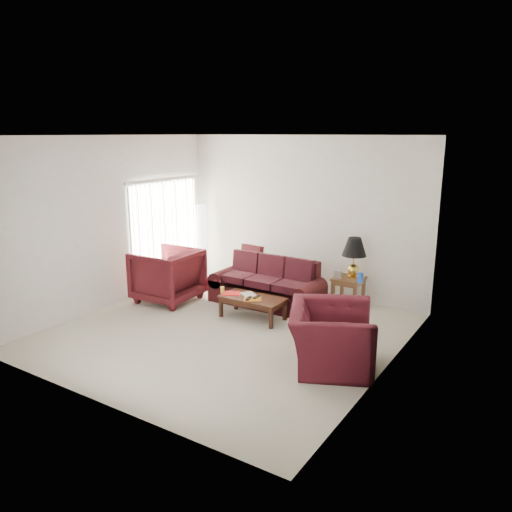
# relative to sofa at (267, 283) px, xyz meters

# --- Properties ---
(floor) EXTENTS (5.00, 5.00, 0.00)m
(floor) POSITION_rel_sofa_xyz_m (0.14, -1.43, -0.42)
(floor) COLOR beige
(floor) RESTS_ON ground
(blinds) EXTENTS (0.10, 2.00, 2.16)m
(blinds) POSITION_rel_sofa_xyz_m (-2.28, -0.13, 0.66)
(blinds) COLOR silver
(blinds) RESTS_ON ground
(sofa) EXTENTS (2.11, 1.07, 0.83)m
(sofa) POSITION_rel_sofa_xyz_m (0.00, 0.00, 0.00)
(sofa) COLOR black
(sofa) RESTS_ON ground
(throw_pillow) EXTENTS (0.47, 0.26, 0.47)m
(throw_pillow) POSITION_rel_sofa_xyz_m (-0.67, 0.54, 0.28)
(throw_pillow) COLOR black
(throw_pillow) RESTS_ON sofa
(end_table) EXTENTS (0.50, 0.50, 0.55)m
(end_table) POSITION_rel_sofa_xyz_m (1.30, 0.66, -0.14)
(end_table) COLOR #4A2B19
(end_table) RESTS_ON ground
(table_lamp) EXTENTS (0.48, 0.48, 0.72)m
(table_lamp) POSITION_rel_sofa_xyz_m (1.36, 0.70, 0.49)
(table_lamp) COLOR gold
(table_lamp) RESTS_ON end_table
(clock) EXTENTS (0.14, 0.06, 0.13)m
(clock) POSITION_rel_sofa_xyz_m (1.14, 0.54, 0.20)
(clock) COLOR silver
(clock) RESTS_ON end_table
(blue_canister) EXTENTS (0.11, 0.11, 0.17)m
(blue_canister) POSITION_rel_sofa_xyz_m (1.57, 0.49, 0.22)
(blue_canister) COLOR blue
(blue_canister) RESTS_ON end_table
(picture_frame) EXTENTS (0.17, 0.19, 0.05)m
(picture_frame) POSITION_rel_sofa_xyz_m (1.14, 0.78, 0.21)
(picture_frame) COLOR silver
(picture_frame) RESTS_ON end_table
(floor_lamp) EXTENTS (0.35, 0.35, 1.61)m
(floor_lamp) POSITION_rel_sofa_xyz_m (-2.00, 0.66, 0.39)
(floor_lamp) COLOR white
(floor_lamp) RESTS_ON ground
(armchair_left) EXTENTS (1.12, 1.09, 0.98)m
(armchair_left) POSITION_rel_sofa_xyz_m (-1.66, -0.79, 0.07)
(armchair_left) COLOR #440F15
(armchair_left) RESTS_ON ground
(armchair_right) EXTENTS (1.49, 1.57, 0.80)m
(armchair_right) POSITION_rel_sofa_xyz_m (1.98, -1.61, -0.02)
(armchair_right) COLOR #3D0E17
(armchair_right) RESTS_ON ground
(coffee_table) EXTENTS (1.12, 0.63, 0.38)m
(coffee_table) POSITION_rel_sofa_xyz_m (0.17, -0.72, -0.23)
(coffee_table) COLOR black
(coffee_table) RESTS_ON ground
(magazine_red) EXTENTS (0.37, 0.35, 0.02)m
(magazine_red) POSITION_rel_sofa_xyz_m (-0.23, -0.78, -0.03)
(magazine_red) COLOR red
(magazine_red) RESTS_ON coffee_table
(magazine_white) EXTENTS (0.34, 0.31, 0.02)m
(magazine_white) POSITION_rel_sofa_xyz_m (0.04, -0.65, -0.03)
(magazine_white) COLOR beige
(magazine_white) RESTS_ON coffee_table
(magazine_orange) EXTENTS (0.36, 0.34, 0.02)m
(magazine_orange) POSITION_rel_sofa_xyz_m (0.24, -0.83, -0.03)
(magazine_orange) COLOR #C87017
(magazine_orange) RESTS_ON coffee_table
(remote_a) EXTENTS (0.09, 0.19, 0.02)m
(remote_a) POSITION_rel_sofa_xyz_m (0.19, -0.88, -0.01)
(remote_a) COLOR black
(remote_a) RESTS_ON coffee_table
(remote_b) EXTENTS (0.07, 0.18, 0.02)m
(remote_b) POSITION_rel_sofa_xyz_m (0.26, -0.75, -0.01)
(remote_b) COLOR black
(remote_b) RESTS_ON coffee_table
(yellow_glass) EXTENTS (0.08, 0.08, 0.11)m
(yellow_glass) POSITION_rel_sofa_xyz_m (-0.39, -0.81, 0.02)
(yellow_glass) COLOR yellow
(yellow_glass) RESTS_ON coffee_table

